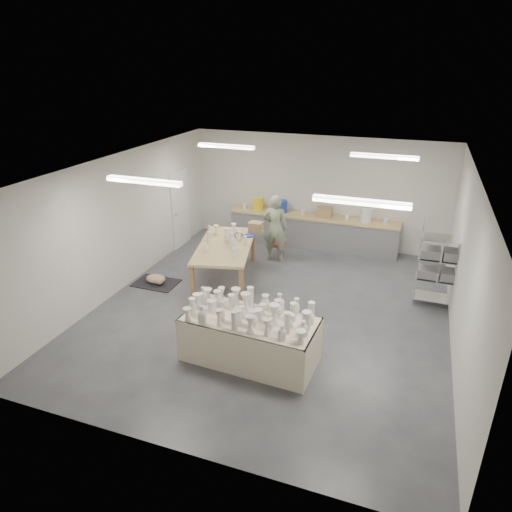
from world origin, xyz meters
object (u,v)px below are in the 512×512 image
at_px(work_table, 229,243).
at_px(potter, 275,228).
at_px(red_stool, 278,245).
at_px(drying_table, 250,336).

xyz_separation_m(work_table, potter, (0.70, 1.38, -0.01)).
relative_size(work_table, red_stool, 6.89).
xyz_separation_m(drying_table, work_table, (-1.58, 2.84, 0.42)).
bearing_deg(work_table, drying_table, -74.63).
bearing_deg(potter, drying_table, 96.63).
xyz_separation_m(potter, red_stool, (0.00, 0.27, -0.56)).
bearing_deg(red_stool, potter, -90.00).
relative_size(drying_table, work_table, 0.91).
distance_m(drying_table, red_stool, 4.58).
bearing_deg(drying_table, red_stool, 104.43).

